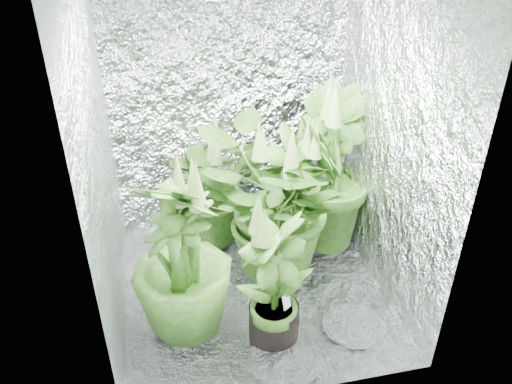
{
  "coord_description": "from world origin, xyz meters",
  "views": [
    {
      "loc": [
        -0.49,
        -2.37,
        2.17
      ],
      "look_at": [
        0.02,
        0.0,
        0.72
      ],
      "focal_mm": 35.0,
      "sensor_mm": 36.0,
      "label": 1
    }
  ],
  "objects_px": {
    "plant_a": "(213,187)",
    "plant_c": "(328,173)",
    "circulation_fan": "(316,208)",
    "plant_e": "(277,206)",
    "plant_d": "(182,259)",
    "plant_f": "(275,283)",
    "plant_b": "(293,197)"
  },
  "relations": [
    {
      "from": "plant_a",
      "to": "plant_c",
      "type": "bearing_deg",
      "value": -14.72
    },
    {
      "from": "plant_b",
      "to": "plant_d",
      "type": "bearing_deg",
      "value": -143.85
    },
    {
      "from": "circulation_fan",
      "to": "plant_a",
      "type": "bearing_deg",
      "value": -173.17
    },
    {
      "from": "plant_b",
      "to": "plant_f",
      "type": "relative_size",
      "value": 1.07
    },
    {
      "from": "plant_d",
      "to": "plant_f",
      "type": "xyz_separation_m",
      "value": [
        0.46,
        -0.19,
        -0.08
      ]
    },
    {
      "from": "plant_f",
      "to": "circulation_fan",
      "type": "relative_size",
      "value": 2.87
    },
    {
      "from": "plant_c",
      "to": "plant_a",
      "type": "bearing_deg",
      "value": 165.28
    },
    {
      "from": "plant_b",
      "to": "plant_f",
      "type": "height_order",
      "value": "plant_b"
    },
    {
      "from": "plant_c",
      "to": "plant_f",
      "type": "bearing_deg",
      "value": -124.38
    },
    {
      "from": "plant_b",
      "to": "circulation_fan",
      "type": "distance_m",
      "value": 0.51
    },
    {
      "from": "plant_a",
      "to": "plant_c",
      "type": "height_order",
      "value": "plant_c"
    },
    {
      "from": "plant_b",
      "to": "circulation_fan",
      "type": "bearing_deg",
      "value": 46.68
    },
    {
      "from": "plant_e",
      "to": "circulation_fan",
      "type": "relative_size",
      "value": 3.59
    },
    {
      "from": "plant_c",
      "to": "circulation_fan",
      "type": "xyz_separation_m",
      "value": [
        0.02,
        0.22,
        -0.42
      ]
    },
    {
      "from": "plant_d",
      "to": "plant_e",
      "type": "relative_size",
      "value": 0.94
    },
    {
      "from": "plant_a",
      "to": "plant_c",
      "type": "xyz_separation_m",
      "value": [
        0.76,
        -0.2,
        0.13
      ]
    },
    {
      "from": "plant_f",
      "to": "circulation_fan",
      "type": "distance_m",
      "value": 1.25
    },
    {
      "from": "plant_a",
      "to": "plant_b",
      "type": "distance_m",
      "value": 0.57
    },
    {
      "from": "plant_e",
      "to": "plant_f",
      "type": "relative_size",
      "value": 1.25
    },
    {
      "from": "plant_c",
      "to": "circulation_fan",
      "type": "distance_m",
      "value": 0.48
    },
    {
      "from": "plant_b",
      "to": "plant_e",
      "type": "xyz_separation_m",
      "value": [
        -0.16,
        -0.19,
        0.07
      ]
    },
    {
      "from": "plant_d",
      "to": "circulation_fan",
      "type": "relative_size",
      "value": 3.36
    },
    {
      "from": "plant_a",
      "to": "circulation_fan",
      "type": "height_order",
      "value": "plant_a"
    },
    {
      "from": "plant_f",
      "to": "circulation_fan",
      "type": "bearing_deg",
      "value": 60.75
    },
    {
      "from": "plant_d",
      "to": "plant_b",
      "type": "bearing_deg",
      "value": 36.15
    },
    {
      "from": "plant_d",
      "to": "plant_e",
      "type": "bearing_deg",
      "value": 31.47
    },
    {
      "from": "plant_b",
      "to": "plant_c",
      "type": "distance_m",
      "value": 0.29
    },
    {
      "from": "plant_b",
      "to": "plant_d",
      "type": "xyz_separation_m",
      "value": [
        -0.78,
        -0.57,
        0.05
      ]
    },
    {
      "from": "plant_a",
      "to": "plant_e",
      "type": "bearing_deg",
      "value": -54.3
    },
    {
      "from": "circulation_fan",
      "to": "plant_f",
      "type": "bearing_deg",
      "value": -113.88
    },
    {
      "from": "plant_d",
      "to": "circulation_fan",
      "type": "bearing_deg",
      "value": 39.25
    },
    {
      "from": "plant_a",
      "to": "plant_d",
      "type": "bearing_deg",
      "value": -108.58
    }
  ]
}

